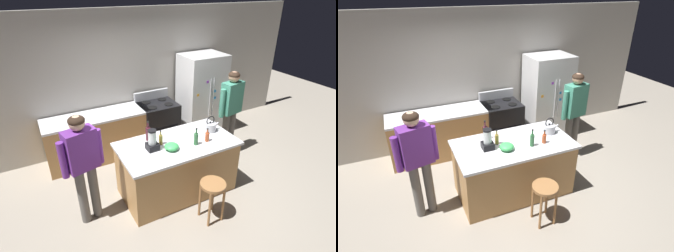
% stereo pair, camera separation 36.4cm
% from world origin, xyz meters
% --- Properties ---
extents(ground_plane, '(14.00, 14.00, 0.00)m').
position_xyz_m(ground_plane, '(0.00, 0.00, 0.00)').
color(ground_plane, '#9E9384').
extents(back_wall, '(8.00, 0.10, 2.70)m').
position_xyz_m(back_wall, '(0.00, 1.95, 1.35)').
color(back_wall, '#BCB7AD').
rests_on(back_wall, ground_plane).
extents(kitchen_island, '(1.81, 0.96, 0.91)m').
position_xyz_m(kitchen_island, '(0.00, 0.00, 0.46)').
color(kitchen_island, '#B7844C').
rests_on(kitchen_island, ground_plane).
extents(back_counter_run, '(2.00, 0.64, 0.91)m').
position_xyz_m(back_counter_run, '(-0.80, 1.55, 0.45)').
color(back_counter_run, '#B7844C').
rests_on(back_counter_run, ground_plane).
extents(refrigerator, '(0.90, 0.73, 1.79)m').
position_xyz_m(refrigerator, '(1.47, 1.50, 0.89)').
color(refrigerator, silver).
rests_on(refrigerator, ground_plane).
extents(stove_range, '(0.76, 0.65, 1.09)m').
position_xyz_m(stove_range, '(0.41, 1.52, 0.47)').
color(stove_range, black).
rests_on(stove_range, ground_plane).
extents(person_by_island_left, '(0.59, 0.31, 1.65)m').
position_xyz_m(person_by_island_left, '(-1.39, 0.06, 1.00)').
color(person_by_island_left, '#66605B').
rests_on(person_by_island_left, ground_plane).
extents(person_by_sink_right, '(0.60, 0.28, 1.69)m').
position_xyz_m(person_by_sink_right, '(1.45, 0.51, 1.03)').
color(person_by_sink_right, '#66605B').
rests_on(person_by_sink_right, ground_plane).
extents(bar_stool, '(0.36, 0.36, 0.63)m').
position_xyz_m(bar_stool, '(0.13, -0.77, 0.50)').
color(bar_stool, '#9E6B3D').
rests_on(bar_stool, ground_plane).
extents(blender_appliance, '(0.17, 0.17, 0.32)m').
position_xyz_m(blender_appliance, '(-0.41, 0.01, 1.04)').
color(blender_appliance, black).
rests_on(blender_appliance, kitchen_island).
extents(bottle_cooking_sauce, '(0.06, 0.06, 0.22)m').
position_xyz_m(bottle_cooking_sauce, '(0.43, -0.17, 0.99)').
color(bottle_cooking_sauce, '#B24C26').
rests_on(bottle_cooking_sauce, kitchen_island).
extents(bottle_wine, '(0.08, 0.08, 0.32)m').
position_xyz_m(bottle_wine, '(-0.35, 0.29, 1.02)').
color(bottle_wine, '#471923').
rests_on(bottle_wine, kitchen_island).
extents(bottle_vinegar, '(0.06, 0.06, 0.24)m').
position_xyz_m(bottle_vinegar, '(-0.24, 0.08, 0.99)').
color(bottle_vinegar, olive).
rests_on(bottle_vinegar, kitchen_island).
extents(bottle_olive_oil, '(0.07, 0.07, 0.28)m').
position_xyz_m(bottle_olive_oil, '(0.22, -0.17, 1.01)').
color(bottle_olive_oil, '#2D6638').
rests_on(bottle_olive_oil, kitchen_island).
extents(mixing_bowl, '(0.22, 0.22, 0.10)m').
position_xyz_m(mixing_bowl, '(-0.17, -0.13, 0.96)').
color(mixing_bowl, '#3FB259').
rests_on(mixing_bowl, kitchen_island).
extents(tea_kettle, '(0.28, 0.20, 0.27)m').
position_xyz_m(tea_kettle, '(0.66, 0.08, 0.99)').
color(tea_kettle, '#B7BABF').
rests_on(tea_kettle, kitchen_island).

